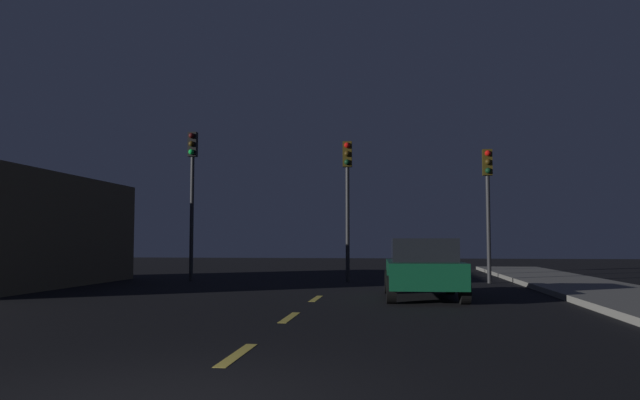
# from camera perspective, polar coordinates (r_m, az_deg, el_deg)

# --- Properties ---
(ground_plane) EXTENTS (80.00, 80.00, 0.00)m
(ground_plane) POSITION_cam_1_polar(r_m,az_deg,el_deg) (12.24, -2.37, -10.54)
(ground_plane) COLOR black
(lane_stripe_second) EXTENTS (0.16, 1.60, 0.01)m
(lane_stripe_second) POSITION_cam_1_polar(r_m,az_deg,el_deg) (7.98, -7.74, -14.07)
(lane_stripe_second) COLOR #EACC4C
(lane_stripe_second) RESTS_ON ground_plane
(lane_stripe_third) EXTENTS (0.16, 1.60, 0.01)m
(lane_stripe_third) POSITION_cam_1_polar(r_m,az_deg,el_deg) (11.66, -2.86, -10.86)
(lane_stripe_third) COLOR #EACC4C
(lane_stripe_third) RESTS_ON ground_plane
(lane_stripe_fourth) EXTENTS (0.16, 1.60, 0.01)m
(lane_stripe_fourth) POSITION_cam_1_polar(r_m,az_deg,el_deg) (15.39, -0.38, -9.16)
(lane_stripe_fourth) COLOR #EACC4C
(lane_stripe_fourth) RESTS_ON ground_plane
(traffic_signal_left) EXTENTS (0.32, 0.38, 5.42)m
(traffic_signal_left) POSITION_cam_1_polar(r_m,az_deg,el_deg) (22.82, -11.82, 2.10)
(traffic_signal_left) COLOR #2D2D30
(traffic_signal_left) RESTS_ON ground_plane
(traffic_signal_center) EXTENTS (0.32, 0.38, 4.96)m
(traffic_signal_center) POSITION_cam_1_polar(r_m,az_deg,el_deg) (21.62, 2.57, 1.57)
(traffic_signal_center) COLOR #2D2D30
(traffic_signal_center) RESTS_ON ground_plane
(traffic_signal_right) EXTENTS (0.32, 0.38, 4.59)m
(traffic_signal_right) POSITION_cam_1_polar(r_m,az_deg,el_deg) (21.76, 15.36, 1.03)
(traffic_signal_right) COLOR #2D2D30
(traffic_signal_right) RESTS_ON ground_plane
(car_stopped_ahead) EXTENTS (1.98, 3.92, 1.49)m
(car_stopped_ahead) POSITION_cam_1_polar(r_m,az_deg,el_deg) (15.59, 9.58, -6.27)
(car_stopped_ahead) COLOR #0F4C2D
(car_stopped_ahead) RESTS_ON ground_plane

